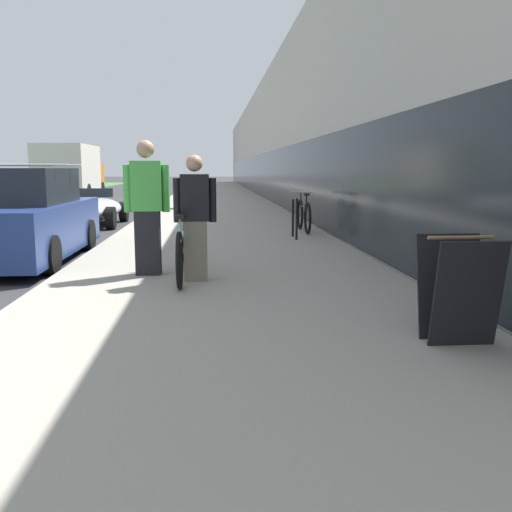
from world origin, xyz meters
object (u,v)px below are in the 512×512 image
at_px(bike_rack_hoop, 295,214).
at_px(sandwich_board_sign, 458,289).
at_px(cruiser_bike_nearest, 304,215).
at_px(person_rider, 195,218).
at_px(moving_truck, 70,172).
at_px(tandem_bicycle, 183,249).
at_px(person_bystander, 147,208).
at_px(vintage_roadster_curbside, 90,210).
at_px(parked_sedan_curbside, 20,220).

relative_size(bike_rack_hoop, sandwich_board_sign, 0.94).
bearing_deg(sandwich_board_sign, cruiser_bike_nearest, 89.53).
height_order(person_rider, moving_truck, moving_truck).
relative_size(bike_rack_hoop, cruiser_bike_nearest, 0.47).
distance_m(tandem_bicycle, cruiser_bike_nearest, 5.90).
height_order(person_bystander, vintage_roadster_curbside, person_bystander).
bearing_deg(bike_rack_hoop, sandwich_board_sign, -87.53).
bearing_deg(person_rider, cruiser_bike_nearest, 67.62).
relative_size(person_bystander, bike_rack_hoop, 2.15).
height_order(bike_rack_hoop, moving_truck, moving_truck).
height_order(person_bystander, parked_sedan_curbside, person_bystander).
xyz_separation_m(person_rider, cruiser_bike_nearest, (2.32, 5.63, -0.43)).
xyz_separation_m(person_bystander, cruiser_bike_nearest, (2.98, 5.14, -0.53)).
bearing_deg(moving_truck, bike_rack_hoop, -64.18).
relative_size(person_bystander, vintage_roadster_curbside, 0.47).
xyz_separation_m(cruiser_bike_nearest, sandwich_board_sign, (-0.07, -8.47, 0.07)).
distance_m(parked_sedan_curbside, vintage_roadster_curbside, 6.31).
bearing_deg(sandwich_board_sign, person_bystander, 131.17).
distance_m(sandwich_board_sign, vintage_roadster_curbside, 12.93).
height_order(parked_sedan_curbside, vintage_roadster_curbside, parked_sedan_curbside).
distance_m(person_rider, parked_sedan_curbside, 4.00).
bearing_deg(parked_sedan_curbside, bike_rack_hoop, 20.27).
bearing_deg(parked_sedan_curbside, vintage_roadster_curbside, 91.42).
relative_size(sandwich_board_sign, moving_truck, 0.15).
distance_m(person_rider, cruiser_bike_nearest, 6.11).
height_order(tandem_bicycle, parked_sedan_curbside, parked_sedan_curbside).
relative_size(tandem_bicycle, cruiser_bike_nearest, 1.31).
distance_m(bike_rack_hoop, parked_sedan_curbside, 5.29).
xyz_separation_m(parked_sedan_curbside, vintage_roadster_curbside, (-0.16, 6.30, -0.28)).
bearing_deg(vintage_roadster_curbside, parked_sedan_curbside, -88.58).
xyz_separation_m(sandwich_board_sign, moving_truck, (-9.29, 25.82, 0.81)).
relative_size(cruiser_bike_nearest, moving_truck, 0.29).
height_order(person_rider, person_bystander, person_bystander).
bearing_deg(tandem_bicycle, cruiser_bike_nearest, 64.93).
distance_m(cruiser_bike_nearest, parked_sedan_curbside, 6.15).
relative_size(person_bystander, cruiser_bike_nearest, 1.01).
distance_m(sandwich_board_sign, parked_sedan_curbside, 7.58).
bearing_deg(sandwich_board_sign, moving_truck, 109.79).
bearing_deg(person_rider, sandwich_board_sign, -51.57).
bearing_deg(moving_truck, person_bystander, -74.17).
bearing_deg(person_bystander, sandwich_board_sign, -48.83).
bearing_deg(sandwich_board_sign, vintage_roadster_curbside, 114.86).
height_order(tandem_bicycle, person_rider, person_rider).
relative_size(tandem_bicycle, parked_sedan_curbside, 0.54).
distance_m(tandem_bicycle, parked_sedan_curbside, 3.68).
relative_size(person_rider, person_bystander, 0.89).
bearing_deg(moving_truck, cruiser_bike_nearest, -61.66).
distance_m(bike_rack_hoop, vintage_roadster_curbside, 6.80).
bearing_deg(cruiser_bike_nearest, sandwich_board_sign, -90.47).
relative_size(parked_sedan_curbside, moving_truck, 0.70).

